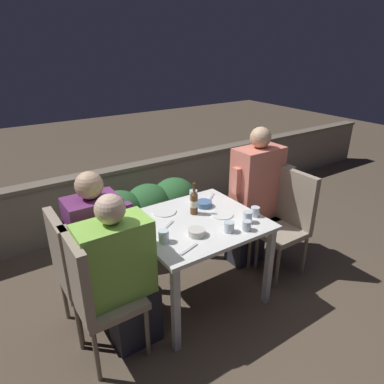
% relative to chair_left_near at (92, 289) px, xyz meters
% --- Properties ---
extents(ground_plane, '(16.00, 16.00, 0.00)m').
position_rel_chair_left_near_xyz_m(ground_plane, '(0.91, 0.15, -0.58)').
color(ground_plane, brown).
extents(parapet_wall, '(9.00, 0.18, 0.71)m').
position_rel_chair_left_near_xyz_m(parapet_wall, '(0.91, 1.73, -0.22)').
color(parapet_wall, gray).
rests_on(parapet_wall, ground_plane).
extents(dining_table, '(0.98, 0.89, 0.74)m').
position_rel_chair_left_near_xyz_m(dining_table, '(0.91, 0.15, 0.07)').
color(dining_table, white).
rests_on(dining_table, ground_plane).
extents(planter_hedge, '(1.12, 0.47, 0.73)m').
position_rel_chair_left_near_xyz_m(planter_hedge, '(0.92, 1.03, -0.17)').
color(planter_hedge, brown).
rests_on(planter_hedge, ground_plane).
extents(chair_left_near, '(0.42, 0.42, 0.98)m').
position_rel_chair_left_near_xyz_m(chair_left_near, '(0.00, 0.00, 0.00)').
color(chair_left_near, gray).
rests_on(chair_left_near, ground_plane).
extents(person_green_blouse, '(0.52, 0.26, 1.20)m').
position_rel_chair_left_near_xyz_m(person_green_blouse, '(0.21, 0.00, 0.02)').
color(person_green_blouse, '#282833').
rests_on(person_green_blouse, ground_plane).
extents(chair_left_far, '(0.42, 0.42, 0.98)m').
position_rel_chair_left_near_xyz_m(chair_left_far, '(-0.02, 0.32, 0.00)').
color(chair_left_far, gray).
rests_on(chair_left_far, ground_plane).
extents(person_purple_stripe, '(0.47, 0.26, 1.25)m').
position_rel_chair_left_near_xyz_m(person_purple_stripe, '(0.19, 0.32, 0.05)').
color(person_purple_stripe, '#282833').
rests_on(person_purple_stripe, ground_plane).
extents(chair_right_near, '(0.42, 0.42, 0.98)m').
position_rel_chair_left_near_xyz_m(chair_right_near, '(1.83, 0.01, 0.00)').
color(chair_right_near, gray).
rests_on(chair_right_near, ground_plane).
extents(chair_right_far, '(0.42, 0.42, 0.98)m').
position_rel_chair_left_near_xyz_m(chair_right_far, '(1.89, 0.32, 0.00)').
color(chair_right_far, gray).
rests_on(chair_right_far, ground_plane).
extents(person_coral_top, '(0.52, 0.26, 1.35)m').
position_rel_chair_left_near_xyz_m(person_coral_top, '(1.69, 0.32, 0.09)').
color(person_coral_top, '#282833').
rests_on(person_coral_top, ground_plane).
extents(beer_bottle, '(0.06, 0.06, 0.27)m').
position_rel_chair_left_near_xyz_m(beer_bottle, '(0.96, 0.25, 0.26)').
color(beer_bottle, brown).
rests_on(beer_bottle, dining_table).
extents(plate_0, '(0.18, 0.18, 0.01)m').
position_rel_chair_left_near_xyz_m(plate_0, '(1.13, 0.11, 0.16)').
color(plate_0, white).
rests_on(plate_0, dining_table).
extents(plate_1, '(0.20, 0.20, 0.01)m').
position_rel_chair_left_near_xyz_m(plate_1, '(0.77, 0.41, 0.16)').
color(plate_1, white).
rests_on(plate_1, dining_table).
extents(bowl_0, '(0.13, 0.13, 0.05)m').
position_rel_chair_left_near_xyz_m(bowl_0, '(0.78, -0.04, 0.19)').
color(bowl_0, beige).
rests_on(bowl_0, dining_table).
extents(bowl_1, '(0.13, 0.13, 0.05)m').
position_rel_chair_left_near_xyz_m(bowl_1, '(1.11, 0.32, 0.19)').
color(bowl_1, '#4C709E').
rests_on(bowl_1, dining_table).
extents(glass_cup_0, '(0.07, 0.07, 0.08)m').
position_rel_chair_left_near_xyz_m(glass_cup_0, '(1.34, -0.05, 0.20)').
color(glass_cup_0, silver).
rests_on(glass_cup_0, dining_table).
extents(glass_cup_1, '(0.07, 0.07, 0.09)m').
position_rel_chair_left_near_xyz_m(glass_cup_1, '(1.22, -0.10, 0.20)').
color(glass_cup_1, silver).
rests_on(glass_cup_1, dining_table).
extents(glass_cup_2, '(0.07, 0.07, 0.09)m').
position_rel_chair_left_near_xyz_m(glass_cup_2, '(0.54, 0.02, 0.20)').
color(glass_cup_2, silver).
rests_on(glass_cup_2, dining_table).
extents(glass_cup_3, '(0.08, 0.08, 0.08)m').
position_rel_chair_left_near_xyz_m(glass_cup_3, '(1.01, -0.13, 0.20)').
color(glass_cup_3, silver).
rests_on(glass_cup_3, dining_table).
extents(glass_cup_4, '(0.07, 0.07, 0.08)m').
position_rel_chair_left_near_xyz_m(glass_cup_4, '(1.13, -0.19, 0.20)').
color(glass_cup_4, silver).
rests_on(glass_cup_4, dining_table).
extents(glass_cup_5, '(0.07, 0.07, 0.10)m').
position_rel_chair_left_near_xyz_m(glass_cup_5, '(1.10, 0.47, 0.21)').
color(glass_cup_5, silver).
rests_on(glass_cup_5, dining_table).
extents(fork_0, '(0.15, 0.11, 0.01)m').
position_rel_chair_left_near_xyz_m(fork_0, '(0.67, 0.19, 0.16)').
color(fork_0, silver).
rests_on(fork_0, dining_table).
extents(fork_1, '(0.15, 0.12, 0.01)m').
position_rel_chair_left_near_xyz_m(fork_1, '(1.27, 0.43, 0.16)').
color(fork_1, silver).
rests_on(fork_1, dining_table).
extents(fork_2, '(0.17, 0.07, 0.01)m').
position_rel_chair_left_near_xyz_m(fork_2, '(0.63, -0.17, 0.16)').
color(fork_2, silver).
rests_on(fork_2, dining_table).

